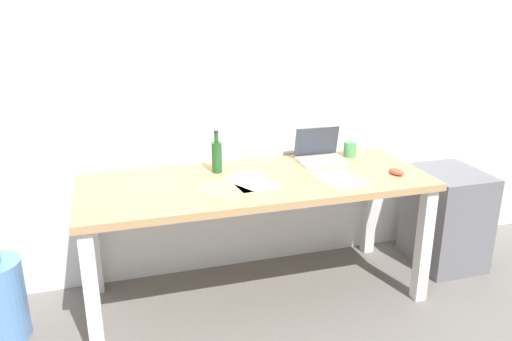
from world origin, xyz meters
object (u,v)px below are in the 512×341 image
at_px(laptop_right, 320,154).
at_px(beer_bottle, 217,156).
at_px(coffee_mug, 350,149).
at_px(computer_mouse, 396,172).
at_px(filing_cabinet, 446,218).
at_px(desk, 256,194).

distance_m(laptop_right, beer_bottle, 0.66).
bearing_deg(beer_bottle, coffee_mug, 3.88).
bearing_deg(beer_bottle, computer_mouse, -19.22).
relative_size(coffee_mug, filing_cabinet, 0.15).
bearing_deg(beer_bottle, filing_cabinet, -5.54).
distance_m(beer_bottle, computer_mouse, 1.03).
relative_size(laptop_right, computer_mouse, 2.85).
distance_m(desk, filing_cabinet, 1.36).
xyz_separation_m(desk, computer_mouse, (0.79, -0.16, 0.11)).
relative_size(computer_mouse, filing_cabinet, 0.16).
bearing_deg(desk, computer_mouse, -11.32).
bearing_deg(filing_cabinet, coffee_mug, 161.88).
xyz_separation_m(computer_mouse, coffee_mug, (-0.09, 0.40, 0.03)).
distance_m(computer_mouse, coffee_mug, 0.41).
bearing_deg(laptop_right, coffee_mug, 9.50).
bearing_deg(filing_cabinet, desk, -178.50).
distance_m(desk, beer_bottle, 0.32).
bearing_deg(desk, filing_cabinet, 1.50).
relative_size(desk, coffee_mug, 20.38).
distance_m(desk, coffee_mug, 0.74).
distance_m(beer_bottle, filing_cabinet, 1.59).
bearing_deg(computer_mouse, coffee_mug, 87.42).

